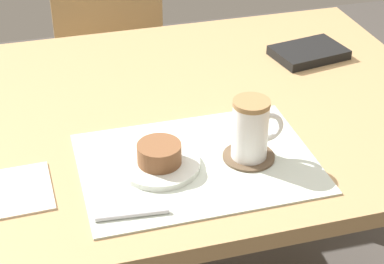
{
  "coord_description": "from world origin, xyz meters",
  "views": [
    {
      "loc": [
        -0.24,
        -1.21,
        1.49
      ],
      "look_at": [
        0.05,
        -0.18,
        0.81
      ],
      "focal_mm": 60.0,
      "sensor_mm": 36.0,
      "label": 1
    }
  ],
  "objects": [
    {
      "name": "coffee_mug",
      "position": [
        0.15,
        -0.24,
        0.83
      ],
      "size": [
        0.11,
        0.07,
        0.12
      ],
      "color": "white",
      "rests_on": "coffee_coaster"
    },
    {
      "name": "teaspoon",
      "position": [
        -0.11,
        -0.35,
        0.77
      ],
      "size": [
        0.13,
        0.02,
        0.01
      ],
      "primitive_type": "cylinder",
      "rotation": [
        0.0,
        1.57,
        -0.09
      ],
      "color": "silver",
      "rests_on": "placemat"
    },
    {
      "name": "dining_table",
      "position": [
        0.0,
        0.0,
        0.69
      ],
      "size": [
        1.38,
        0.91,
        0.76
      ],
      "color": "tan",
      "rests_on": "ground_plane"
    },
    {
      "name": "paper_napkin",
      "position": [
        -0.31,
        -0.22,
        0.76
      ],
      "size": [
        0.15,
        0.15,
        0.0
      ],
      "primitive_type": "cube",
      "rotation": [
        0.0,
        0.0,
        0.03
      ],
      "color": "silver",
      "rests_on": "dining_table"
    },
    {
      "name": "small_book",
      "position": [
        0.46,
        0.16,
        0.77
      ],
      "size": [
        0.2,
        0.15,
        0.02
      ],
      "primitive_type": "cube",
      "rotation": [
        0.0,
        0.0,
        0.17
      ],
      "color": "black",
      "rests_on": "dining_table"
    },
    {
      "name": "wooden_chair",
      "position": [
        0.05,
        0.79,
        0.49
      ],
      "size": [
        0.43,
        0.43,
        0.87
      ],
      "rotation": [
        0.0,
        0.0,
        3.12
      ],
      "color": "tan",
      "rests_on": "ground_plane"
    },
    {
      "name": "pastry_plate",
      "position": [
        -0.03,
        -0.22,
        0.77
      ],
      "size": [
        0.16,
        0.16,
        0.01
      ],
      "primitive_type": "cylinder",
      "color": "silver",
      "rests_on": "placemat"
    },
    {
      "name": "placemat",
      "position": [
        0.05,
        -0.22,
        0.76
      ],
      "size": [
        0.46,
        0.33,
        0.0
      ],
      "primitive_type": "cube",
      "color": "silver",
      "rests_on": "dining_table"
    },
    {
      "name": "coffee_coaster",
      "position": [
        0.15,
        -0.24,
        0.76
      ],
      "size": [
        0.1,
        0.1,
        0.0
      ],
      "primitive_type": "cylinder",
      "color": "brown",
      "rests_on": "placemat"
    },
    {
      "name": "pastry",
      "position": [
        -0.03,
        -0.22,
        0.79
      ],
      "size": [
        0.09,
        0.09,
        0.04
      ],
      "primitive_type": "cylinder",
      "color": "brown",
      "rests_on": "pastry_plate"
    }
  ]
}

